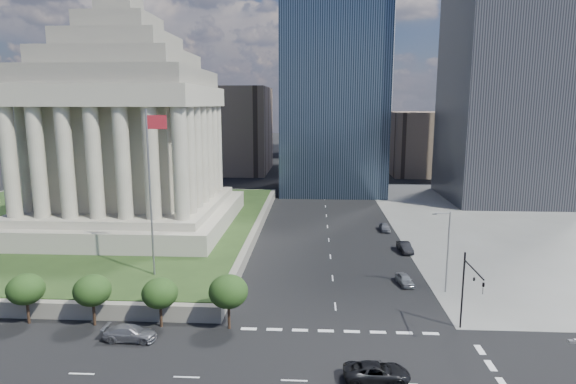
# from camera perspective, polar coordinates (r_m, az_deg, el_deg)

# --- Properties ---
(ground) EXTENTS (500.00, 500.00, 0.00)m
(ground) POSITION_cam_1_polar(r_m,az_deg,el_deg) (133.07, 4.23, 0.63)
(ground) COLOR black
(ground) RESTS_ON ground
(sidewalk_ne) EXTENTS (68.00, 90.00, 0.03)m
(sidewalk_ne) POSITION_cam_1_polar(r_m,az_deg,el_deg) (105.64, 30.49, -3.35)
(sidewalk_ne) COLOR slate
(sidewalk_ne) RESTS_ON ground
(plaza_terrace) EXTENTS (66.00, 70.00, 1.80)m
(plaza_terrace) POSITION_cam_1_polar(r_m,az_deg,el_deg) (94.10, -23.81, -3.77)
(plaza_terrace) COLOR slate
(plaza_terrace) RESTS_ON ground
(plaza_lawn) EXTENTS (64.00, 68.00, 0.10)m
(plaza_lawn) POSITION_cam_1_polar(r_m,az_deg,el_deg) (93.89, -23.85, -3.21)
(plaza_lawn) COLOR #213616
(plaza_lawn) RESTS_ON plaza_terrace
(war_memorial) EXTENTS (34.00, 34.00, 39.00)m
(war_memorial) POSITION_cam_1_polar(r_m,az_deg,el_deg) (85.19, -18.75, 9.12)
(war_memorial) COLOR gray
(war_memorial) RESTS_ON plaza_lawn
(flagpole) EXTENTS (2.52, 0.24, 20.00)m
(flagpole) POSITION_cam_1_polar(r_m,az_deg,el_deg) (59.17, -15.92, 0.90)
(flagpole) COLOR slate
(flagpole) RESTS_ON plaza_lawn
(midrise_glass) EXTENTS (26.00, 26.00, 60.00)m
(midrise_glass) POSITION_cam_1_polar(r_m,az_deg,el_deg) (126.45, 5.39, 13.75)
(midrise_glass) COLOR black
(midrise_glass) RESTS_ON ground
(building_filler_ne) EXTENTS (20.00, 30.00, 20.00)m
(building_filler_ne) POSITION_cam_1_polar(r_m,az_deg,el_deg) (165.26, 15.32, 5.68)
(building_filler_ne) COLOR brown
(building_filler_ne) RESTS_ON ground
(building_filler_nw) EXTENTS (24.00, 30.00, 28.00)m
(building_filler_nw) POSITION_cam_1_polar(r_m,az_deg,el_deg) (163.69, -6.53, 7.34)
(building_filler_nw) COLOR brown
(building_filler_nw) RESTS_ON ground
(traffic_signal_ne) EXTENTS (0.30, 5.74, 8.00)m
(traffic_signal_ne) POSITION_cam_1_polar(r_m,az_deg,el_deg) (50.30, 20.67, -10.31)
(traffic_signal_ne) COLOR black
(traffic_signal_ne) RESTS_ON ground
(street_lamp_north) EXTENTS (2.13, 0.22, 10.00)m
(street_lamp_north) POSITION_cam_1_polar(r_m,az_deg,el_deg) (60.69, 18.28, -6.22)
(street_lamp_north) COLOR slate
(street_lamp_north) RESTS_ON ground
(pickup_truck) EXTENTS (5.57, 2.74, 1.52)m
(pickup_truck) POSITION_cam_1_polar(r_m,az_deg,el_deg) (42.78, 10.47, -20.27)
(pickup_truck) COLOR black
(pickup_truck) RESTS_ON ground
(suv_grey) EXTENTS (2.14, 5.12, 1.48)m
(suv_grey) POSITION_cam_1_polar(r_m,az_deg,el_deg) (50.56, -18.20, -15.60)
(suv_grey) COLOR #56575D
(suv_grey) RESTS_ON ground
(parked_sedan_near) EXTENTS (4.13, 2.13, 1.34)m
(parked_sedan_near) POSITION_cam_1_polar(r_m,az_deg,el_deg) (63.34, 13.66, -10.04)
(parked_sedan_near) COLOR gray
(parked_sedan_near) RESTS_ON ground
(parked_sedan_mid) EXTENTS (4.73, 2.05, 1.51)m
(parked_sedan_mid) POSITION_cam_1_polar(r_m,az_deg,el_deg) (76.56, 13.68, -6.39)
(parked_sedan_mid) COLOR black
(parked_sedan_mid) RESTS_ON ground
(parked_sedan_far) EXTENTS (4.17, 1.72, 1.41)m
(parked_sedan_far) POSITION_cam_1_polar(r_m,az_deg,el_deg) (88.18, 11.41, -4.12)
(parked_sedan_far) COLOR slate
(parked_sedan_far) RESTS_ON ground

